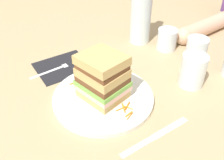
# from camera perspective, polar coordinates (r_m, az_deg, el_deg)

# --- Properties ---
(ground_plane) EXTENTS (3.00, 3.00, 0.00)m
(ground_plane) POSITION_cam_1_polar(r_m,az_deg,el_deg) (0.71, -1.19, -4.90)
(ground_plane) COLOR tan
(main_plate) EXTENTS (0.27, 0.27, 0.01)m
(main_plate) POSITION_cam_1_polar(r_m,az_deg,el_deg) (0.72, -1.93, -3.83)
(main_plate) COLOR white
(main_plate) RESTS_ON ground_plane
(sandwich) EXTENTS (0.13, 0.12, 0.13)m
(sandwich) POSITION_cam_1_polar(r_m,az_deg,el_deg) (0.68, -2.02, 0.56)
(sandwich) COLOR tan
(sandwich) RESTS_ON main_plate
(carrot_shred_0) EXTENTS (0.01, 0.02, 0.00)m
(carrot_shred_0) POSITION_cam_1_polar(r_m,az_deg,el_deg) (0.78, -6.71, 0.57)
(carrot_shred_0) COLOR orange
(carrot_shred_0) RESTS_ON main_plate
(carrot_shred_1) EXTENTS (0.02, 0.02, 0.00)m
(carrot_shred_1) POSITION_cam_1_polar(r_m,az_deg,el_deg) (0.76, -6.79, -0.59)
(carrot_shred_1) COLOR orange
(carrot_shred_1) RESTS_ON main_plate
(carrot_shred_2) EXTENTS (0.02, 0.02, 0.00)m
(carrot_shred_2) POSITION_cam_1_polar(r_m,az_deg,el_deg) (0.77, -6.39, -0.21)
(carrot_shred_2) COLOR orange
(carrot_shred_2) RESTS_ON main_plate
(carrot_shred_3) EXTENTS (0.03, 0.02, 0.00)m
(carrot_shred_3) POSITION_cam_1_polar(r_m,az_deg,el_deg) (0.76, -6.96, -0.90)
(carrot_shred_3) COLOR orange
(carrot_shred_3) RESTS_ON main_plate
(carrot_shred_4) EXTENTS (0.02, 0.02, 0.00)m
(carrot_shred_4) POSITION_cam_1_polar(r_m,az_deg,el_deg) (0.76, -6.32, -0.37)
(carrot_shred_4) COLOR orange
(carrot_shred_4) RESTS_ON main_plate
(carrot_shred_5) EXTENTS (0.01, 0.02, 0.00)m
(carrot_shred_5) POSITION_cam_1_polar(r_m,az_deg,el_deg) (0.77, -6.91, 0.12)
(carrot_shred_5) COLOR orange
(carrot_shred_5) RESTS_ON main_plate
(carrot_shred_6) EXTENTS (0.00, 0.03, 0.00)m
(carrot_shred_6) POSITION_cam_1_polar(r_m,az_deg,el_deg) (0.76, -8.01, -0.53)
(carrot_shred_6) COLOR orange
(carrot_shred_6) RESTS_ON main_plate
(carrot_shred_7) EXTENTS (0.01, 0.02, 0.00)m
(carrot_shred_7) POSITION_cam_1_polar(r_m,az_deg,el_deg) (0.78, -6.17, 0.60)
(carrot_shred_7) COLOR orange
(carrot_shred_7) RESTS_ON main_plate
(carrot_shred_8) EXTENTS (0.03, 0.02, 0.00)m
(carrot_shred_8) POSITION_cam_1_polar(r_m,az_deg,el_deg) (0.68, 2.50, -6.00)
(carrot_shred_8) COLOR orange
(carrot_shred_8) RESTS_ON main_plate
(carrot_shred_9) EXTENTS (0.01, 0.02, 0.00)m
(carrot_shred_9) POSITION_cam_1_polar(r_m,az_deg,el_deg) (0.66, 3.65, -7.30)
(carrot_shred_9) COLOR orange
(carrot_shred_9) RESTS_ON main_plate
(carrot_shred_10) EXTENTS (0.02, 0.03, 0.00)m
(carrot_shred_10) POSITION_cam_1_polar(r_m,az_deg,el_deg) (0.68, 3.31, -5.57)
(carrot_shred_10) COLOR orange
(carrot_shred_10) RESTS_ON main_plate
(carrot_shred_11) EXTENTS (0.01, 0.03, 0.00)m
(carrot_shred_11) POSITION_cam_1_polar(r_m,az_deg,el_deg) (0.66, 3.87, -7.72)
(carrot_shred_11) COLOR orange
(carrot_shred_11) RESTS_ON main_plate
(carrot_shred_12) EXTENTS (0.01, 0.03, 0.00)m
(carrot_shred_12) POSITION_cam_1_polar(r_m,az_deg,el_deg) (0.68, 1.91, -6.20)
(carrot_shred_12) COLOR orange
(carrot_shred_12) RESTS_ON main_plate
(carrot_shred_13) EXTENTS (0.03, 0.02, 0.00)m
(carrot_shred_13) POSITION_cam_1_polar(r_m,az_deg,el_deg) (0.68, 3.40, -5.90)
(carrot_shred_13) COLOR orange
(carrot_shred_13) RESTS_ON main_plate
(napkin_dark) EXTENTS (0.15, 0.17, 0.00)m
(napkin_dark) POSITION_cam_1_polar(r_m,az_deg,el_deg) (0.86, -10.52, 2.89)
(napkin_dark) COLOR black
(napkin_dark) RESTS_ON ground_plane
(fork) EXTENTS (0.02, 0.17, 0.00)m
(fork) POSITION_cam_1_polar(r_m,az_deg,el_deg) (0.85, -11.87, 2.55)
(fork) COLOR silver
(fork) RESTS_ON napkin_dark
(knife) EXTENTS (0.02, 0.20, 0.00)m
(knife) POSITION_cam_1_polar(r_m,az_deg,el_deg) (0.64, 8.91, -12.06)
(knife) COLOR silver
(knife) RESTS_ON ground_plane
(juice_glass) EXTENTS (0.07, 0.07, 0.10)m
(juice_glass) POSITION_cam_1_polar(r_m,az_deg,el_deg) (0.78, 16.90, 1.67)
(juice_glass) COLOR white
(juice_glass) RESTS_ON ground_plane
(water_bottle) EXTENTS (0.07, 0.07, 0.28)m
(water_bottle) POSITION_cam_1_polar(r_m,az_deg,el_deg) (0.94, 6.30, 14.85)
(water_bottle) COLOR silver
(water_bottle) RESTS_ON ground_plane
(empty_tumbler_1) EXTENTS (0.07, 0.07, 0.07)m
(empty_tumbler_1) POSITION_cam_1_polar(r_m,az_deg,el_deg) (0.94, 11.70, 8.55)
(empty_tumbler_1) COLOR silver
(empty_tumbler_1) RESTS_ON ground_plane
(empty_tumbler_2) EXTENTS (0.06, 0.06, 0.10)m
(empty_tumbler_2) POSITION_cam_1_polar(r_m,az_deg,el_deg) (0.86, 17.52, 5.56)
(empty_tumbler_2) COLOR silver
(empty_tumbler_2) RESTS_ON ground_plane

